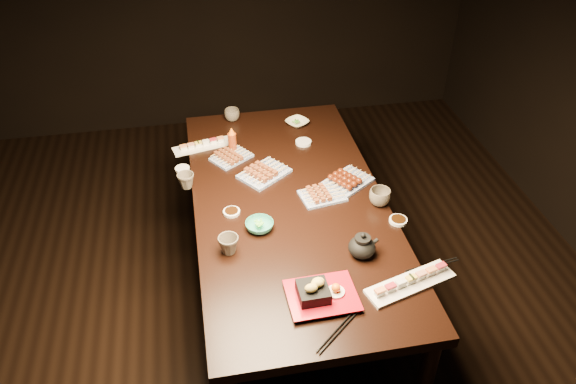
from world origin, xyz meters
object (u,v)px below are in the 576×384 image
(yakitori_plate_left, at_px, (231,155))
(tempura_tray, at_px, (322,290))
(sushi_platter_near, at_px, (411,280))
(yakitori_plate_right, at_px, (322,193))
(yakitori_plate_center, at_px, (264,170))
(teacup_mid_right, at_px, (380,197))
(edamame_bowl_cream, at_px, (297,123))
(dining_table, at_px, (290,259))
(teacup_near_left, at_px, (229,245))
(teacup_far_right, at_px, (232,115))
(teacup_far_left, at_px, (186,181))
(edamame_bowl_green, at_px, (260,226))
(sushi_platter_far, at_px, (202,144))
(condiment_bottle, at_px, (232,140))
(teapot, at_px, (362,245))

(yakitori_plate_left, xyz_separation_m, tempura_tray, (0.24, -1.04, 0.02))
(sushi_platter_near, xyz_separation_m, yakitori_plate_right, (-0.21, 0.62, 0.00))
(yakitori_plate_center, xyz_separation_m, teacup_mid_right, (0.50, -0.33, 0.01))
(yakitori_plate_left, height_order, edamame_bowl_cream, yakitori_plate_left)
(dining_table, bearing_deg, teacup_near_left, -154.46)
(yakitori_plate_center, bearing_deg, teacup_far_right, 63.11)
(yakitori_plate_right, bearing_deg, edamame_bowl_cream, 79.22)
(teacup_far_left, bearing_deg, yakitori_plate_left, 41.49)
(edamame_bowl_green, bearing_deg, sushi_platter_far, 105.73)
(sushi_platter_far, xyz_separation_m, tempura_tray, (0.38, -1.18, 0.03))
(sushi_platter_far, relative_size, condiment_bottle, 2.23)
(yakitori_plate_center, bearing_deg, edamame_bowl_green, -137.97)
(yakitori_plate_left, relative_size, teacup_mid_right, 1.92)
(dining_table, distance_m, yakitori_plate_center, 0.48)
(sushi_platter_near, height_order, condiment_bottle, condiment_bottle)
(teacup_mid_right, bearing_deg, tempura_tray, -127.37)
(dining_table, height_order, teacup_far_right, teacup_far_right)
(sushi_platter_far, height_order, tempura_tray, tempura_tray)
(teapot, relative_size, condiment_bottle, 0.95)
(edamame_bowl_green, distance_m, teacup_far_right, 0.99)
(dining_table, bearing_deg, teacup_far_right, 85.55)
(teapot, bearing_deg, yakitori_plate_right, 86.29)
(sushi_platter_near, bearing_deg, teapot, 109.03)
(tempura_tray, xyz_separation_m, teacup_far_right, (-0.19, 1.44, -0.01))
(edamame_bowl_green, height_order, teapot, teapot)
(sushi_platter_far, distance_m, teacup_mid_right, 1.02)
(tempura_tray, height_order, condiment_bottle, condiment_bottle)
(teacup_near_left, bearing_deg, teacup_far_right, 83.20)
(dining_table, height_order, edamame_bowl_cream, edamame_bowl_cream)
(teacup_near_left, distance_m, condiment_bottle, 0.79)
(teacup_near_left, distance_m, teacup_far_left, 0.52)
(sushi_platter_far, xyz_separation_m, teacup_far_right, (0.19, 0.26, 0.02))
(sushi_platter_far, xyz_separation_m, yakitori_plate_left, (0.14, -0.14, 0.01))
(yakitori_plate_right, height_order, tempura_tray, tempura_tray)
(edamame_bowl_green, relative_size, teacup_far_right, 1.43)
(yakitori_plate_right, relative_size, teacup_near_left, 2.32)
(tempura_tray, distance_m, condiment_bottle, 1.14)
(yakitori_plate_right, bearing_deg, sushi_platter_far, 124.63)
(teacup_mid_right, relative_size, teacup_far_right, 1.15)
(edamame_bowl_cream, relative_size, teacup_mid_right, 1.20)
(yakitori_plate_center, xyz_separation_m, edamame_bowl_cream, (0.26, 0.46, -0.02))
(sushi_platter_far, bearing_deg, teacup_far_right, -139.13)
(tempura_tray, bearing_deg, sushi_platter_far, 106.52)
(teacup_near_left, distance_m, teacup_mid_right, 0.76)
(edamame_bowl_green, height_order, condiment_bottle, condiment_bottle)
(yakitori_plate_right, xyz_separation_m, teapot, (0.07, -0.42, 0.03))
(edamame_bowl_green, xyz_separation_m, teacup_far_left, (-0.31, 0.38, 0.02))
(edamame_bowl_green, distance_m, teapot, 0.47)
(sushi_platter_far, bearing_deg, teacup_far_left, 61.47)
(yakitori_plate_left, bearing_deg, sushi_platter_near, -94.02)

